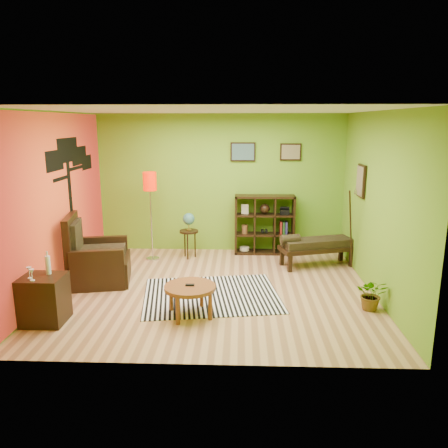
{
  "coord_description": "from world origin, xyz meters",
  "views": [
    {
      "loc": [
        0.41,
        -6.61,
        2.64
      ],
      "look_at": [
        0.15,
        0.14,
        1.05
      ],
      "focal_mm": 35.0,
      "sensor_mm": 36.0,
      "label": 1
    }
  ],
  "objects_px": {
    "cube_shelf": "(265,225)",
    "potted_plant": "(372,298)",
    "side_cabinet": "(44,299)",
    "globe_table": "(189,224)",
    "bench": "(315,245)",
    "armchair": "(96,262)",
    "floor_lamp": "(150,189)",
    "coffee_table": "(190,290)"
  },
  "relations": [
    {
      "from": "coffee_table",
      "to": "cube_shelf",
      "type": "height_order",
      "value": "cube_shelf"
    },
    {
      "from": "armchair",
      "to": "bench",
      "type": "relative_size",
      "value": 0.79
    },
    {
      "from": "floor_lamp",
      "to": "potted_plant",
      "type": "bearing_deg",
      "value": -31.59
    },
    {
      "from": "side_cabinet",
      "to": "globe_table",
      "type": "distance_m",
      "value": 3.36
    },
    {
      "from": "armchair",
      "to": "side_cabinet",
      "type": "bearing_deg",
      "value": -97.28
    },
    {
      "from": "floor_lamp",
      "to": "potted_plant",
      "type": "distance_m",
      "value": 4.4
    },
    {
      "from": "globe_table",
      "to": "bench",
      "type": "distance_m",
      "value": 2.45
    },
    {
      "from": "cube_shelf",
      "to": "bench",
      "type": "bearing_deg",
      "value": -41.76
    },
    {
      "from": "cube_shelf",
      "to": "potted_plant",
      "type": "height_order",
      "value": "cube_shelf"
    },
    {
      "from": "armchair",
      "to": "globe_table",
      "type": "xyz_separation_m",
      "value": [
        1.41,
        1.41,
        0.33
      ]
    },
    {
      "from": "coffee_table",
      "to": "armchair",
      "type": "height_order",
      "value": "armchair"
    },
    {
      "from": "coffee_table",
      "to": "bench",
      "type": "distance_m",
      "value": 3.04
    },
    {
      "from": "side_cabinet",
      "to": "bench",
      "type": "xyz_separation_m",
      "value": [
        4.0,
        2.51,
        0.08
      ]
    },
    {
      "from": "side_cabinet",
      "to": "cube_shelf",
      "type": "xyz_separation_m",
      "value": [
        3.11,
        3.3,
        0.27
      ]
    },
    {
      "from": "coffee_table",
      "to": "globe_table",
      "type": "height_order",
      "value": "globe_table"
    },
    {
      "from": "floor_lamp",
      "to": "cube_shelf",
      "type": "xyz_separation_m",
      "value": [
        2.22,
        0.51,
        -0.79
      ]
    },
    {
      "from": "bench",
      "to": "cube_shelf",
      "type": "bearing_deg",
      "value": 138.24
    },
    {
      "from": "cube_shelf",
      "to": "bench",
      "type": "distance_m",
      "value": 1.21
    },
    {
      "from": "floor_lamp",
      "to": "potted_plant",
      "type": "xyz_separation_m",
      "value": [
        3.6,
        -2.22,
        -1.21
      ]
    },
    {
      "from": "side_cabinet",
      "to": "bench",
      "type": "distance_m",
      "value": 4.72
    },
    {
      "from": "coffee_table",
      "to": "cube_shelf",
      "type": "distance_m",
      "value": 3.25
    },
    {
      "from": "bench",
      "to": "armchair",
      "type": "bearing_deg",
      "value": -165.55
    },
    {
      "from": "cube_shelf",
      "to": "potted_plant",
      "type": "xyz_separation_m",
      "value": [
        1.39,
        -2.73,
        -0.42
      ]
    },
    {
      "from": "side_cabinet",
      "to": "globe_table",
      "type": "xyz_separation_m",
      "value": [
        1.6,
        2.93,
        0.36
      ]
    },
    {
      "from": "side_cabinet",
      "to": "floor_lamp",
      "type": "height_order",
      "value": "floor_lamp"
    },
    {
      "from": "side_cabinet",
      "to": "potted_plant",
      "type": "bearing_deg",
      "value": 7.24
    },
    {
      "from": "armchair",
      "to": "potted_plant",
      "type": "distance_m",
      "value": 4.41
    },
    {
      "from": "cube_shelf",
      "to": "floor_lamp",
      "type": "bearing_deg",
      "value": -167.08
    },
    {
      "from": "cube_shelf",
      "to": "armchair",
      "type": "bearing_deg",
      "value": -148.71
    },
    {
      "from": "floor_lamp",
      "to": "globe_table",
      "type": "xyz_separation_m",
      "value": [
        0.71,
        0.15,
        -0.71
      ]
    },
    {
      "from": "coffee_table",
      "to": "armchair",
      "type": "distance_m",
      "value": 2.13
    },
    {
      "from": "coffee_table",
      "to": "potted_plant",
      "type": "relative_size",
      "value": 1.5
    },
    {
      "from": "floor_lamp",
      "to": "bench",
      "type": "height_order",
      "value": "floor_lamp"
    },
    {
      "from": "armchair",
      "to": "bench",
      "type": "xyz_separation_m",
      "value": [
        3.81,
        0.98,
        0.06
      ]
    },
    {
      "from": "cube_shelf",
      "to": "potted_plant",
      "type": "bearing_deg",
      "value": -63.05
    },
    {
      "from": "armchair",
      "to": "cube_shelf",
      "type": "bearing_deg",
      "value": 31.29
    },
    {
      "from": "side_cabinet",
      "to": "bench",
      "type": "relative_size",
      "value": 0.66
    },
    {
      "from": "coffee_table",
      "to": "globe_table",
      "type": "xyz_separation_m",
      "value": [
        -0.32,
        2.65,
        0.31
      ]
    },
    {
      "from": "floor_lamp",
      "to": "cube_shelf",
      "type": "bearing_deg",
      "value": 12.92
    },
    {
      "from": "armchair",
      "to": "bench",
      "type": "height_order",
      "value": "armchair"
    },
    {
      "from": "side_cabinet",
      "to": "cube_shelf",
      "type": "relative_size",
      "value": 0.8
    },
    {
      "from": "globe_table",
      "to": "bench",
      "type": "height_order",
      "value": "globe_table"
    }
  ]
}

